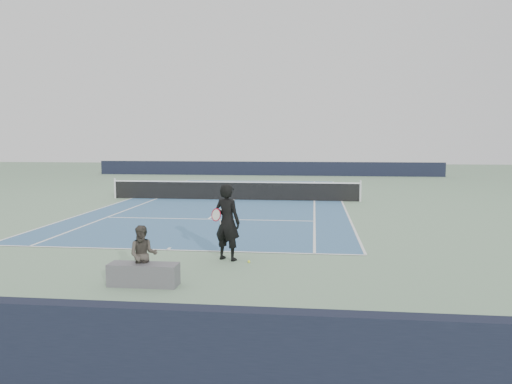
# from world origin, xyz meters

# --- Properties ---
(ground) EXTENTS (80.00, 80.00, 0.00)m
(ground) POSITION_xyz_m (0.00, 0.00, 0.00)
(ground) COLOR gray
(court_surface) EXTENTS (10.97, 23.77, 0.01)m
(court_surface) POSITION_xyz_m (0.00, 0.00, 0.01)
(court_surface) COLOR #3A638B
(court_surface) RESTS_ON ground
(tennis_net) EXTENTS (12.90, 0.10, 1.07)m
(tennis_net) POSITION_xyz_m (0.00, 0.00, 0.50)
(tennis_net) COLOR silver
(tennis_net) RESTS_ON ground
(windscreen_far) EXTENTS (30.00, 0.25, 1.20)m
(windscreen_far) POSITION_xyz_m (0.00, 17.88, 0.60)
(windscreen_far) COLOR black
(windscreen_far) RESTS_ON ground
(tennis_player) EXTENTS (0.90, 0.78, 1.98)m
(tennis_player) POSITION_xyz_m (1.88, -12.78, 0.99)
(tennis_player) COLOR black
(tennis_player) RESTS_ON ground
(tennis_ball) EXTENTS (0.07, 0.07, 0.07)m
(tennis_ball) POSITION_xyz_m (2.47, -13.03, 0.04)
(tennis_ball) COLOR yellow
(tennis_ball) RESTS_ON ground
(spectator_bench) EXTENTS (1.55, 0.82, 1.30)m
(spectator_bench) POSITION_xyz_m (0.49, -15.23, 0.46)
(spectator_bench) COLOR #57565B
(spectator_bench) RESTS_ON ground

